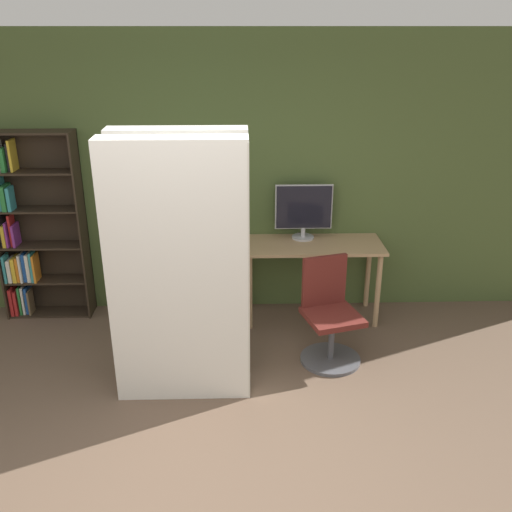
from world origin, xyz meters
TOP-DOWN VIEW (x-y plane):
  - wall_back at (0.00, 2.82)m, footprint 8.00×0.06m
  - desk at (1.07, 2.51)m, footprint 1.33×0.56m
  - monitor at (0.99, 2.66)m, footprint 0.55×0.21m
  - office_chair at (1.13, 1.74)m, footprint 0.55×0.55m
  - bookshelf at (-1.62, 2.68)m, footprint 0.82×0.27m
  - mattress_near at (-0.06, 1.23)m, footprint 1.02×0.25m
  - mattress_far at (-0.06, 1.59)m, footprint 1.02×0.24m

SIDE VIEW (x-z plane):
  - office_chair at x=1.13m, z-range -0.09..0.81m
  - desk at x=1.07m, z-range 0.28..1.05m
  - bookshelf at x=-1.62m, z-range -0.02..1.81m
  - mattress_far at x=-0.06m, z-range 0.00..2.03m
  - mattress_near at x=-0.06m, z-range 0.00..2.03m
  - monitor at x=0.99m, z-range 0.80..1.34m
  - wall_back at x=0.00m, z-range 0.00..2.70m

